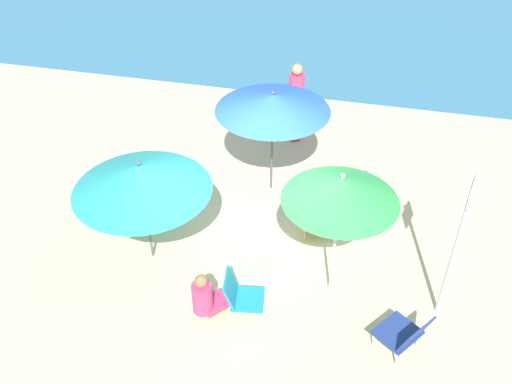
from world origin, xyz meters
TOP-DOWN VIEW (x-y plane):
  - ground_plane at (0.00, 0.00)m, footprint 40.00×40.00m
  - umbrella_teal at (-1.39, -0.66)m, footprint 2.02×2.02m
  - umbrella_green at (1.42, -0.76)m, footprint 1.54×1.54m
  - umbrella_blue at (0.06, 1.51)m, footprint 1.93×1.93m
  - beach_chair_a at (1.45, 1.41)m, footprint 0.69×0.68m
  - beach_chair_b at (0.15, -0.30)m, footprint 0.75×0.74m
  - beach_chair_c at (2.49, -1.61)m, footprint 0.78×0.78m
  - beach_chair_d at (1.02, 0.58)m, footprint 0.60×0.62m
  - beach_chair_e at (0.24, -1.42)m, footprint 0.61×0.55m
  - beach_chair_f at (-2.22, 0.45)m, footprint 0.67×0.69m
  - person_a at (-0.18, -1.65)m, footprint 0.48×0.51m
  - person_b at (0.18, 3.23)m, footprint 0.30×0.30m
  - warning_sign at (2.96, -0.79)m, footprint 0.13×0.44m
  - beach_bag at (-1.78, 1.06)m, footprint 0.36×0.37m

SIDE VIEW (x-z plane):
  - ground_plane at x=0.00m, z-range 0.00..0.00m
  - beach_bag at x=-1.78m, z-range 0.00..0.35m
  - beach_chair_f at x=-2.22m, z-range 0.01..0.53m
  - beach_chair_d at x=1.02m, z-range 0.01..0.64m
  - beach_chair_b at x=0.15m, z-range 0.03..0.63m
  - beach_chair_e at x=0.24m, z-range 0.01..0.65m
  - beach_chair_a at x=1.45m, z-range 0.03..0.64m
  - beach_chair_c at x=2.49m, z-range 0.02..0.70m
  - person_a at x=-0.18m, z-range -0.02..0.84m
  - person_b at x=0.18m, z-range 0.02..1.68m
  - umbrella_teal at x=-1.39m, z-range 0.62..2.42m
  - warning_sign at x=2.96m, z-range 0.33..2.73m
  - umbrella_blue at x=0.06m, z-range 0.77..2.73m
  - umbrella_green at x=1.42m, z-range 0.82..2.95m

